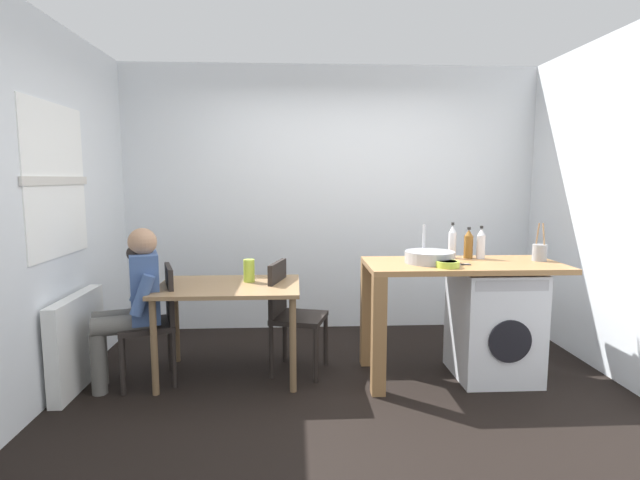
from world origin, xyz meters
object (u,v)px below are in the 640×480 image
bottle_tall_green (452,242)px  washing_machine (493,323)px  chair_opposite (290,310)px  dining_table (229,297)px  chair_person_seat (156,317)px  vase (249,271)px  bottle_clear_small (481,244)px  utensil_crock (539,252)px  mixing_bowl (448,264)px  seated_person (133,298)px  bottle_squat_brown (468,244)px

bottle_tall_green → washing_machine: bearing=-38.4°
chair_opposite → dining_table: bearing=-65.8°
chair_person_seat → vase: size_ratio=4.94×
dining_table → chair_opposite: bearing=8.4°
bottle_clear_small → vase: (-1.87, 0.04, -0.21)m
washing_machine → utensil_crock: 0.67m
dining_table → chair_person_seat: (-0.55, -0.08, -0.14)m
dining_table → bottle_clear_small: bearing=1.7°
mixing_bowl → utensil_crock: 0.85m
seated_person → utensil_crock: 3.17m
chair_person_seat → seated_person: bearing=90.0°
bottle_squat_brown → vase: size_ratio=1.40×
washing_machine → bottle_tall_green: 0.72m
chair_person_seat → seated_person: 0.23m
bottle_squat_brown → vase: (-1.78, 0.01, -0.20)m
chair_opposite → bottle_tall_green: 1.43m
bottle_tall_green → utensil_crock: 0.67m
bottle_squat_brown → vase: 1.79m
chair_person_seat → utensil_crock: utensil_crock is taller
bottle_tall_green → mixing_bowl: bearing=-111.8°
chair_opposite → vase: 0.46m
bottle_tall_green → utensil_crock: utensil_crock is taller
bottle_squat_brown → utensil_crock: utensil_crock is taller
vase → mixing_bowl: bearing=-15.7°
utensil_crock → vase: (-2.30, 0.17, -0.16)m
dining_table → bottle_clear_small: bottle_clear_small is taller
bottle_squat_brown → bottle_clear_small: size_ratio=0.95×
dining_table → vase: bearing=33.7°
seated_person → utensil_crock: bearing=-107.3°
mixing_bowl → seated_person: bearing=175.3°
bottle_tall_green → utensil_crock: bearing=-14.7°
dining_table → washing_machine: (2.08, -0.12, -0.21)m
washing_machine → bottle_clear_small: bearing=107.1°
bottle_clear_small → washing_machine: bearing=-72.9°
utensil_crock → seated_person: bearing=-178.9°
washing_machine → mixing_bowl: bearing=-156.1°
dining_table → seated_person: 0.71m
dining_table → vase: (0.15, 0.10, 0.19)m
washing_machine → mixing_bowl: (-0.45, -0.20, 0.52)m
bottle_tall_green → chair_person_seat: bearing=-175.7°
chair_person_seat → bottle_squat_brown: (2.48, 0.16, 0.53)m
bottle_tall_green → bottle_squat_brown: bearing=-5.6°
bottle_tall_green → chair_opposite: bearing=-178.7°
bottle_squat_brown → dining_table: bearing=-177.4°
bottle_clear_small → vase: bottle_clear_small is taller
bottle_tall_green → bottle_squat_brown: bottle_tall_green is taller
seated_person → washing_machine: bearing=-108.3°
seated_person → bottle_tall_green: bottle_tall_green is taller
chair_opposite → chair_person_seat: bearing=-66.0°
bottle_tall_green → vase: (-1.65, -0.00, -0.22)m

